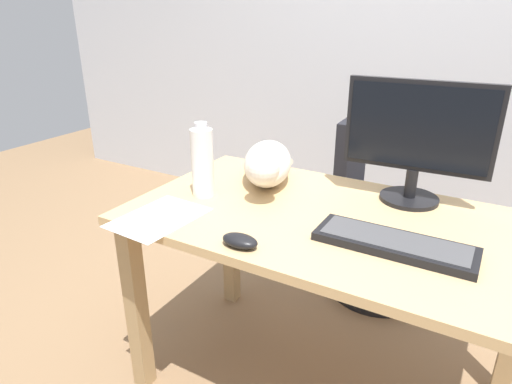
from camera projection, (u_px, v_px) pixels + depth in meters
back_wall at (440, 18)px, 2.47m from camera, size 6.00×0.04×2.60m
desk at (329, 246)px, 1.47m from camera, size 1.32×0.75×0.72m
office_chair at (373, 222)px, 2.18m from camera, size 0.48×0.48×0.89m
monitor at (417, 138)px, 1.46m from camera, size 0.48×0.20×0.41m
keyboard at (394, 243)px, 1.24m from camera, size 0.44×0.15×0.03m
cat at (268, 163)px, 1.67m from camera, size 0.31×0.57×0.20m
computer_mouse at (240, 241)px, 1.24m from camera, size 0.11×0.06×0.04m
paper_sheet at (159, 218)px, 1.42m from camera, size 0.23×0.31×0.00m
water_bottle at (202, 162)px, 1.55m from camera, size 0.08×0.08×0.27m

